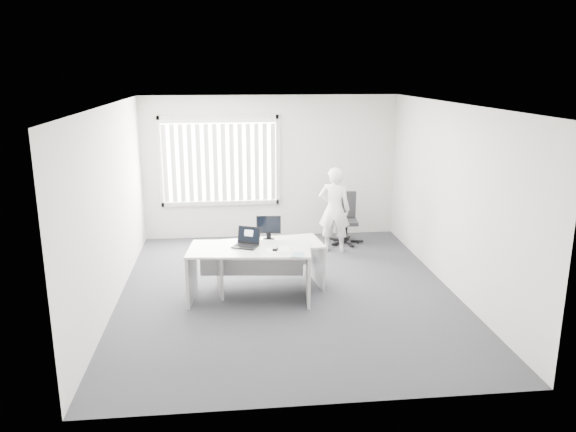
{
  "coord_description": "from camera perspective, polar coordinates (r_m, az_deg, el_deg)",
  "views": [
    {
      "loc": [
        -0.86,
        -7.92,
        3.28
      ],
      "look_at": [
        0.03,
        0.15,
        1.15
      ],
      "focal_mm": 35.0,
      "sensor_mm": 36.0,
      "label": 1
    }
  ],
  "objects": [
    {
      "name": "paper_sheet",
      "position": [
        7.99,
        -1.04,
        -3.43
      ],
      "size": [
        0.37,
        0.29,
        0.0
      ],
      "primitive_type": "cube",
      "rotation": [
        0.0,
        0.0,
        0.19
      ],
      "color": "white",
      "rests_on": "desk_near"
    },
    {
      "name": "office_chair",
      "position": [
        10.93,
        5.87,
        -1.16
      ],
      "size": [
        0.61,
        0.61,
        0.99
      ],
      "rotation": [
        0.0,
        0.0,
        -0.09
      ],
      "color": "black",
      "rests_on": "ground"
    },
    {
      "name": "monitor",
      "position": [
        8.67,
        -1.98,
        -1.17
      ],
      "size": [
        0.39,
        0.17,
        0.38
      ],
      "primitive_type": null,
      "rotation": [
        0.0,
        0.0,
        -0.14
      ],
      "color": "black",
      "rests_on": "desk_far"
    },
    {
      "name": "person",
      "position": [
        10.29,
        4.72,
        0.65
      ],
      "size": [
        0.65,
        0.51,
        1.58
      ],
      "primitive_type": "imported",
      "rotation": [
        0.0,
        0.0,
        2.88
      ],
      "color": "silver",
      "rests_on": "ground"
    },
    {
      "name": "desk_far",
      "position": [
        8.58,
        -1.9,
        -4.07
      ],
      "size": [
        1.66,
        0.93,
        0.72
      ],
      "rotation": [
        0.0,
        0.0,
        0.12
      ],
      "color": "silver",
      "rests_on": "ground"
    },
    {
      "name": "ground",
      "position": [
        8.62,
        -0.09,
        -7.66
      ],
      "size": [
        6.0,
        6.0,
        0.0
      ],
      "primitive_type": "plane",
      "color": "#403F45",
      "rests_on": "ground"
    },
    {
      "name": "keyboard",
      "position": [
        8.37,
        -0.71,
        -3.02
      ],
      "size": [
        0.42,
        0.2,
        0.02
      ],
      "primitive_type": "cube",
      "rotation": [
        0.0,
        0.0,
        0.18
      ],
      "color": "black",
      "rests_on": "desk_far"
    },
    {
      "name": "ceiling",
      "position": [
        7.98,
        -0.1,
        11.26
      ],
      "size": [
        5.0,
        6.0,
        0.02
      ],
      "primitive_type": "cube",
      "color": "white",
      "rests_on": "wall_back"
    },
    {
      "name": "laptop",
      "position": [
        8.08,
        -4.39,
        -2.27
      ],
      "size": [
        0.44,
        0.42,
        0.27
      ],
      "primitive_type": null,
      "rotation": [
        0.0,
        0.0,
        -0.43
      ],
      "color": "black",
      "rests_on": "desk_near"
    },
    {
      "name": "wall_front",
      "position": [
        5.34,
        3.4,
        -5.94
      ],
      "size": [
        5.0,
        0.02,
        2.8
      ],
      "primitive_type": "cube",
      "color": "silver",
      "rests_on": "ground"
    },
    {
      "name": "desk_near",
      "position": [
        8.14,
        -3.92,
        -4.76
      ],
      "size": [
        1.82,
        1.0,
        0.79
      ],
      "rotation": [
        0.0,
        0.0,
        -0.11
      ],
      "color": "silver",
      "rests_on": "ground"
    },
    {
      "name": "window",
      "position": [
        11.02,
        -6.97,
        5.57
      ],
      "size": [
        2.32,
        0.06,
        1.76
      ],
      "primitive_type": "cube",
      "color": "beige",
      "rests_on": "wall_back"
    },
    {
      "name": "wall_left",
      "position": [
        8.31,
        -17.51,
        0.94
      ],
      "size": [
        0.02,
        6.0,
        2.8
      ],
      "primitive_type": "cube",
      "color": "silver",
      "rests_on": "ground"
    },
    {
      "name": "booklet",
      "position": [
        7.75,
        0.97,
        -3.98
      ],
      "size": [
        0.21,
        0.25,
        0.01
      ],
      "primitive_type": "cube",
      "rotation": [
        0.0,
        0.0,
        -0.3
      ],
      "color": "silver",
      "rests_on": "desk_near"
    },
    {
      "name": "wall_right",
      "position": [
        8.81,
        16.31,
        1.79
      ],
      "size": [
        0.02,
        6.0,
        2.8
      ],
      "primitive_type": "cube",
      "color": "silver",
      "rests_on": "ground"
    },
    {
      "name": "blinds",
      "position": [
        10.96,
        -6.97,
        5.37
      ],
      "size": [
        2.2,
        0.1,
        1.5
      ],
      "primitive_type": null,
      "color": "white",
      "rests_on": "wall_back"
    },
    {
      "name": "mouse",
      "position": [
        7.96,
        -1.29,
        -3.32
      ],
      "size": [
        0.09,
        0.12,
        0.05
      ],
      "primitive_type": null,
      "rotation": [
        0.0,
        0.0,
        -0.28
      ],
      "color": "#B5B5B8",
      "rests_on": "paper_sheet"
    },
    {
      "name": "wall_back",
      "position": [
        11.12,
        -1.77,
        4.97
      ],
      "size": [
        5.0,
        0.02,
        2.8
      ],
      "primitive_type": "cube",
      "color": "silver",
      "rests_on": "ground"
    }
  ]
}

